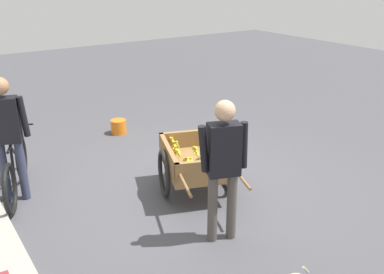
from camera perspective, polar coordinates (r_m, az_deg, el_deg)
The scene contains 6 objects.
ground_plane at distance 6.16m, azimuth -0.33°, elevation -6.24°, with size 24.00×24.00×0.00m, color #47474C.
fruit_cart at distance 5.78m, azimuth 0.50°, elevation -3.33°, with size 1.81×1.28×0.72m.
vendor_person at distance 4.57m, azimuth 4.18°, elevation -3.01°, with size 0.30×0.53×1.63m.
bicycle at distance 6.22m, azimuth -22.22°, elevation -4.07°, with size 1.57×0.72×0.85m.
cyclist_person at distance 5.85m, azimuth -23.29°, elevation 0.98°, with size 0.31×0.55×1.65m.
plastic_bucket at distance 8.10m, azimuth -9.66°, elevation 1.36°, with size 0.28×0.28×0.25m, color orange.
Camera 1 is at (-4.54, 3.04, 2.85)m, focal length 40.43 mm.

